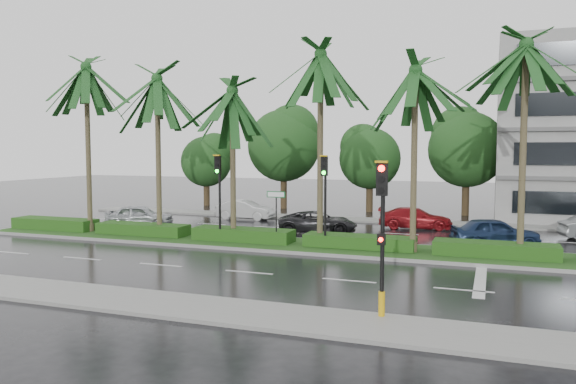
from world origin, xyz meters
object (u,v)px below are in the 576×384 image
(signal_median_left, at_px, (219,185))
(car_white, at_px, (245,210))
(street_sign, at_px, (276,204))
(car_blue, at_px, (495,232))
(signal_near, at_px, (382,232))
(car_darkgrey, at_px, (318,222))
(car_silver, at_px, (140,216))
(car_red, at_px, (415,218))

(signal_median_left, bearing_deg, car_white, 107.14)
(street_sign, height_order, car_blue, street_sign)
(signal_near, xyz_separation_m, car_darkgrey, (-6.50, 15.13, -1.88))
(signal_median_left, relative_size, street_sign, 1.68)
(car_silver, xyz_separation_m, car_red, (16.00, 5.13, -0.06))
(car_white, bearing_deg, car_silver, 139.33)
(car_white, xyz_separation_m, car_blue, (16.00, -5.61, 0.06))
(car_silver, height_order, car_red, car_silver)
(signal_near, bearing_deg, car_red, 94.56)
(signal_median_left, height_order, car_white, signal_median_left)
(car_silver, bearing_deg, street_sign, -131.55)
(car_silver, bearing_deg, car_blue, -111.26)
(car_red, distance_m, car_blue, 6.73)
(car_silver, bearing_deg, car_white, -59.73)
(car_blue, bearing_deg, street_sign, 93.60)
(signal_near, relative_size, car_darkgrey, 0.97)
(car_silver, distance_m, car_red, 16.80)
(street_sign, bearing_deg, car_darkgrey, 84.57)
(signal_median_left, relative_size, car_silver, 1.07)
(signal_median_left, xyz_separation_m, car_darkgrey, (3.50, 5.45, -2.37))
(street_sign, distance_m, car_white, 11.37)
(signal_median_left, height_order, car_red, signal_median_left)
(street_sign, height_order, car_silver, street_sign)
(car_white, relative_size, car_darkgrey, 0.88)
(car_silver, height_order, car_darkgrey, car_silver)
(car_red, bearing_deg, car_blue, -144.76)
(car_darkgrey, distance_m, car_red, 6.21)
(signal_near, distance_m, signal_median_left, 13.93)
(car_silver, height_order, car_white, car_silver)
(car_blue, bearing_deg, signal_median_left, 89.70)
(car_silver, distance_m, car_darkgrey, 11.10)
(signal_near, distance_m, street_sign, 12.11)
(car_red, bearing_deg, car_darkgrey, 119.65)
(car_blue, bearing_deg, car_darkgrey, 64.16)
(signal_near, distance_m, car_white, 23.44)
(car_white, bearing_deg, street_sign, -150.39)
(car_darkgrey, xyz_separation_m, car_blue, (9.50, -1.33, 0.09))
(car_blue, bearing_deg, signal_near, 149.87)
(signal_median_left, distance_m, car_white, 10.45)
(street_sign, relative_size, car_red, 0.60)
(car_darkgrey, bearing_deg, car_silver, 83.44)
(signal_near, relative_size, car_red, 1.00)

